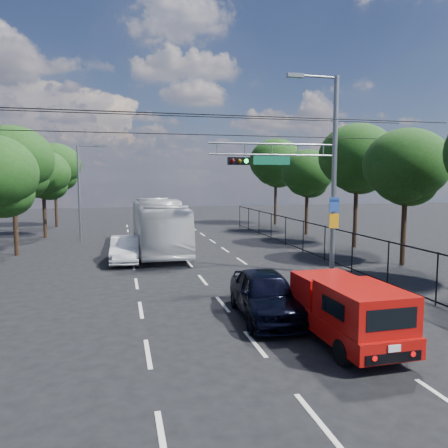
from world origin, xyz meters
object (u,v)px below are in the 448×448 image
object	(u,v)px
red_pickup	(344,309)
white_bus	(158,225)
signal_mast	(311,166)
white_van	(125,249)
navy_hatchback	(265,294)

from	to	relation	value
red_pickup	white_bus	world-z (taller)	white_bus
signal_mast	white_van	bearing A→B (deg)	148.67
red_pickup	signal_mast	bearing A→B (deg)	71.80
navy_hatchback	white_bus	size ratio (longest dim) A/B	0.40
signal_mast	red_pickup	bearing A→B (deg)	-108.20
white_bus	signal_mast	bearing A→B (deg)	-54.08
signal_mast	navy_hatchback	size ratio (longest dim) A/B	2.02
navy_hatchback	white_van	bearing A→B (deg)	116.31
navy_hatchback	white_van	world-z (taller)	navy_hatchback
red_pickup	white_bus	bearing A→B (deg)	102.14
red_pickup	white_bus	distance (m)	17.81
signal_mast	white_bus	size ratio (longest dim) A/B	0.80
signal_mast	navy_hatchback	bearing A→B (deg)	-125.99
signal_mast	white_van	distance (m)	11.14
red_pickup	navy_hatchback	size ratio (longest dim) A/B	1.06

